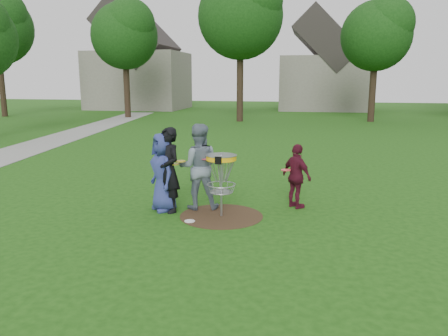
% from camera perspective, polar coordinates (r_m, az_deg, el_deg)
% --- Properties ---
extents(ground, '(100.00, 100.00, 0.00)m').
position_cam_1_polar(ground, '(9.49, -0.35, -6.28)').
color(ground, '#19470F').
rests_on(ground, ground).
extents(dirt_patch, '(1.80, 1.80, 0.01)m').
position_cam_1_polar(dirt_patch, '(9.49, -0.35, -6.26)').
color(dirt_patch, '#47331E').
rests_on(dirt_patch, ground).
extents(concrete_path, '(7.75, 39.92, 0.02)m').
position_cam_1_polar(concrete_path, '(20.77, -23.71, 2.54)').
color(concrete_path, '#9E9E99').
rests_on(concrete_path, ground).
extents(player_blue, '(0.98, 1.01, 1.75)m').
position_cam_1_polar(player_blue, '(9.79, -7.94, -0.52)').
color(player_blue, navy).
rests_on(player_blue, ground).
extents(player_black, '(0.81, 0.80, 1.89)m').
position_cam_1_polar(player_black, '(9.66, -7.22, -0.26)').
color(player_black, black).
rests_on(player_black, ground).
extents(player_grey, '(1.09, 0.94, 1.94)m').
position_cam_1_polar(player_grey, '(9.84, -3.39, 0.18)').
color(player_grey, slate).
rests_on(player_grey, ground).
extents(player_maroon, '(0.87, 0.87, 1.48)m').
position_cam_1_polar(player_maroon, '(10.04, 9.47, -1.07)').
color(player_maroon, '#541325').
rests_on(player_maroon, ground).
extents(disc_on_grass, '(0.22, 0.22, 0.02)m').
position_cam_1_polar(disc_on_grass, '(9.15, -4.51, -6.95)').
color(disc_on_grass, white).
rests_on(disc_on_grass, ground).
extents(disc_golf_basket, '(0.66, 0.67, 1.38)m').
position_cam_1_polar(disc_golf_basket, '(9.23, -0.36, -0.25)').
color(disc_golf_basket, '#9EA0A5').
rests_on(disc_golf_basket, ground).
extents(held_discs, '(2.62, 0.93, 0.30)m').
position_cam_1_polar(held_discs, '(9.60, -1.55, 0.59)').
color(held_discs, yellow).
rests_on(held_discs, ground).
extents(tree_row, '(51.20, 17.42, 9.90)m').
position_cam_1_polar(tree_row, '(29.74, 8.79, 17.77)').
color(tree_row, '#38281C').
rests_on(tree_row, ground).
extents(house_row, '(44.50, 10.65, 11.62)m').
position_cam_1_polar(house_row, '(42.05, 15.49, 12.80)').
color(house_row, gray).
rests_on(house_row, ground).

